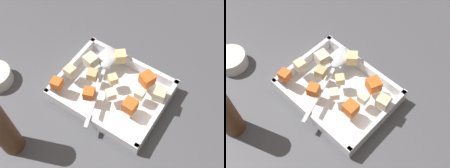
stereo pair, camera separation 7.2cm
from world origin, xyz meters
The scene contains 16 objects.
ground_plane centered at (0.00, 0.00, 0.00)m, with size 4.00×4.00×0.00m, color #4C4C51.
baking_dish centered at (0.00, 0.00, 0.02)m, with size 0.29×0.22×0.05m.
carrot_chunk_near_spoon centered at (-0.12, -0.08, 0.06)m, with size 0.03×0.03×0.03m, color orange.
carrot_chunk_corner_sw centered at (0.07, 0.06, 0.07)m, with size 0.03×0.03×0.03m, color orange.
carrot_chunk_mid_right centered at (0.07, -0.04, 0.07)m, with size 0.03×0.03×0.03m, color orange.
carrot_chunk_front_center centered at (-0.03, -0.06, 0.06)m, with size 0.03×0.03×0.03m, color orange.
potato_chunk_rim_edge centered at (-0.06, -0.01, 0.06)m, with size 0.03×0.03×0.03m, color tan.
potato_chunk_heap_side centered at (-0.01, 0.01, 0.06)m, with size 0.02×0.02×0.02m, color #E0CC89.
potato_chunk_far_right centered at (-0.09, 0.03, 0.07)m, with size 0.03×0.03×0.03m, color beige.
potato_chunk_heap_top centered at (0.12, 0.03, 0.06)m, with size 0.03×0.03×0.03m, color beige.
potato_chunk_near_right centered at (-0.12, -0.03, 0.06)m, with size 0.03×0.03×0.03m, color beige.
potato_chunk_under_handle centered at (-0.03, 0.08, 0.06)m, with size 0.03×0.03×0.03m, color #E0CC89.
potato_chunk_center centered at (0.01, -0.03, 0.06)m, with size 0.02×0.02×0.02m, color beige.
potato_chunk_near_left centered at (0.08, 0.01, 0.06)m, with size 0.02×0.02×0.02m, color beige.
serving_spoon centered at (-0.05, 0.05, 0.06)m, with size 0.11×0.25×0.02m.
small_prep_bowl centered at (-0.31, -0.14, 0.02)m, with size 0.09×0.09×0.04m, color silver.
Camera 2 is at (0.27, -0.29, 0.66)m, focal length 44.10 mm.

